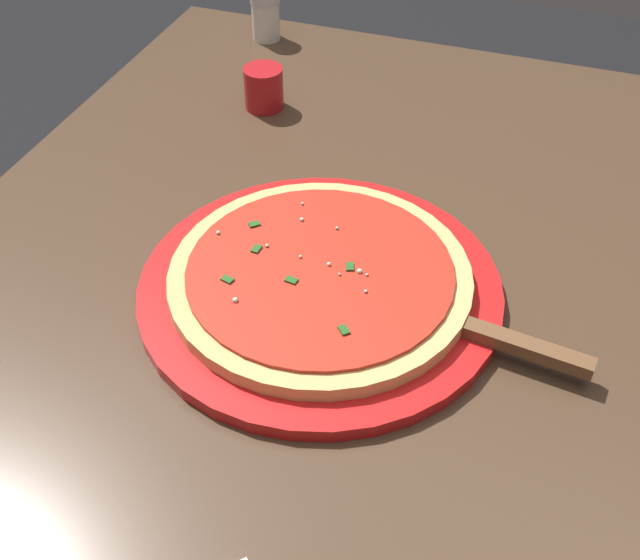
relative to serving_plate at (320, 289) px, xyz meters
The scene contains 6 objects.
restaurant_table 0.13m from the serving_plate, 169.51° to the left, with size 1.13×0.90×0.72m.
serving_plate is the anchor object (origin of this frame).
pizza 0.02m from the serving_plate, 76.43° to the right, with size 0.31×0.31×0.02m.
pizza_server 0.17m from the serving_plate, 83.03° to the left, with size 0.08×0.22×0.01m.
cup_small_sauce 0.39m from the serving_plate, 149.19° to the right, with size 0.05×0.05×0.06m, color #B2191E.
parmesan_shaker 0.60m from the serving_plate, 152.52° to the right, with size 0.05×0.05×0.07m.
Camera 1 is at (0.60, 0.19, 1.29)m, focal length 44.60 mm.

